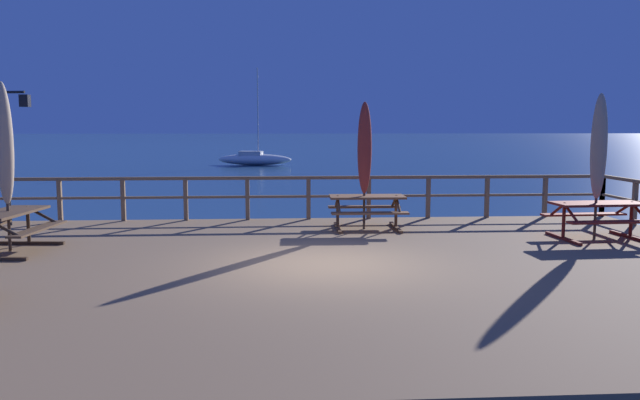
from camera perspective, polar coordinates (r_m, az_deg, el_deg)
name	(u,v)px	position (r m, az deg, el deg)	size (l,w,h in m)	color
ground_plane	(323,304)	(10.88, 0.28, -9.50)	(600.00, 600.00, 0.00)	navy
wooden_deck	(323,284)	(10.79, 0.28, -7.68)	(15.63, 10.77, 0.71)	#846647
railing_waterside_far	(308,190)	(15.76, -1.06, 0.90)	(15.43, 0.10, 1.09)	brown
picnic_table_mid_centre	(367,205)	(14.28, 4.30, -0.46)	(1.72, 1.43, 0.78)	brown
picnic_table_mid_left	(598,212)	(14.18, 24.00, -1.05)	(1.91, 1.49, 0.78)	maroon
picnic_table_back_right	(8,222)	(12.96, -26.54, -1.84)	(1.55, 1.98, 0.78)	brown
patio_umbrella_short_mid	(365,149)	(14.15, 4.09, 4.69)	(0.32, 0.32, 2.88)	#4C3828
patio_umbrella_tall_back_right	(599,147)	(14.00, 24.06, 4.42)	(0.32, 0.32, 3.00)	#4C3828
patio_umbrella_short_back	(4,144)	(12.91, -26.83, 4.55)	(0.32, 0.32, 3.15)	#4C3828
lamp_post_hooked	(13,136)	(16.29, -26.19, 5.26)	(0.68, 0.26, 3.20)	black
sailboat_distant	(254,159)	(50.64, -6.00, 3.76)	(6.21, 2.85, 7.72)	white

